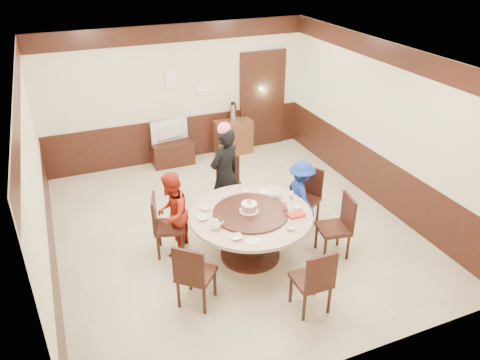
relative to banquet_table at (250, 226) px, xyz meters
name	(u,v)px	position (x,y,z in m)	size (l,w,h in m)	color
room	(232,169)	(0.03, 0.81, 0.55)	(6.00, 6.04, 2.84)	beige
banquet_table	(250,226)	(0.00, 0.00, 0.00)	(1.79, 1.79, 0.78)	black
chair_0	(304,207)	(1.19, 0.49, -0.23)	(0.61, 0.61, 0.97)	black
chair_1	(231,196)	(0.21, 1.28, -0.23)	(0.46, 0.47, 0.97)	black
chair_2	(169,235)	(-1.09, 0.56, -0.23)	(0.55, 0.55, 0.97)	black
chair_3	(196,284)	(-1.06, -0.65, -0.23)	(0.62, 0.62, 0.97)	black
chair_4	(311,290)	(0.27, -1.32, -0.23)	(0.45, 0.46, 0.97)	black
chair_5	(334,237)	(1.18, -0.43, -0.23)	(0.52, 0.51, 0.97)	black
person_standing	(225,175)	(0.04, 1.14, 0.29)	(0.60, 0.39, 1.64)	black
person_red	(172,214)	(-1.02, 0.56, 0.12)	(0.64, 0.50, 1.32)	#A22615
person_blue	(301,195)	(1.09, 0.45, 0.05)	(0.76, 0.44, 1.17)	#173298
birthday_cake	(249,207)	(-0.01, 0.02, 0.31)	(0.28, 0.28, 0.19)	white
teapot_left	(215,225)	(-0.60, -0.18, 0.28)	(0.17, 0.15, 0.13)	white
teapot_right	(277,194)	(0.56, 0.27, 0.28)	(0.17, 0.15, 0.13)	white
bowl_0	(206,208)	(-0.56, 0.35, 0.23)	(0.15, 0.15, 0.04)	white
bowl_1	(291,228)	(0.34, -0.58, 0.24)	(0.13, 0.13, 0.04)	white
bowl_2	(236,237)	(-0.42, -0.50, 0.24)	(0.16, 0.16, 0.04)	white
bowl_3	(297,207)	(0.69, -0.14, 0.24)	(0.13, 0.13, 0.04)	white
bowl_4	(203,218)	(-0.68, 0.12, 0.24)	(0.16, 0.16, 0.04)	white
bowl_5	(246,191)	(0.18, 0.59, 0.24)	(0.14, 0.14, 0.04)	white
saucer_near	(253,241)	(-0.25, -0.65, 0.22)	(0.18, 0.18, 0.01)	white
saucer_far	(264,191)	(0.45, 0.50, 0.22)	(0.18, 0.18, 0.01)	white
shrimp_platter	(296,216)	(0.55, -0.34, 0.24)	(0.30, 0.20, 0.06)	white
bottle_0	(285,205)	(0.50, -0.10, 0.30)	(0.06, 0.06, 0.16)	white
bottle_1	(291,197)	(0.70, 0.08, 0.30)	(0.06, 0.06, 0.16)	white
tv_stand	(173,153)	(-0.22, 3.55, -0.28)	(0.85, 0.45, 0.50)	black
television	(171,131)	(-0.22, 3.55, 0.20)	(0.80, 0.10, 0.46)	gray
side_cabinet	(233,137)	(1.16, 3.58, -0.16)	(0.80, 0.40, 0.75)	brown
thermos	(233,112)	(1.16, 3.58, 0.41)	(0.15, 0.15, 0.38)	silver
notice_left	(172,79)	(-0.08, 3.75, 1.22)	(0.25, 0.00, 0.35)	white
notice_right	(203,90)	(0.57, 3.75, 0.92)	(0.30, 0.00, 0.22)	white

